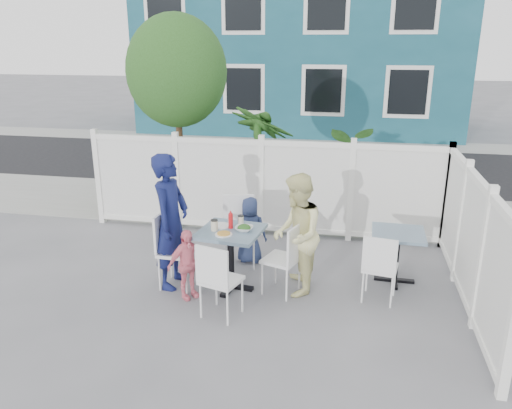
% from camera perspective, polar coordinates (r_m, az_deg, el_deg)
% --- Properties ---
extents(ground, '(80.00, 80.00, 0.00)m').
position_cam_1_polar(ground, '(6.36, -4.37, -11.04)').
color(ground, slate).
extents(near_sidewalk, '(24.00, 2.60, 0.01)m').
position_cam_1_polar(near_sidewalk, '(9.77, 1.53, -0.31)').
color(near_sidewalk, gray).
rests_on(near_sidewalk, ground).
extents(street, '(24.00, 5.00, 0.01)m').
position_cam_1_polar(street, '(13.30, 4.23, 4.64)').
color(street, black).
rests_on(street, ground).
extents(far_sidewalk, '(24.00, 1.60, 0.01)m').
position_cam_1_polar(far_sidewalk, '(16.31, 5.59, 7.13)').
color(far_sidewalk, gray).
rests_on(far_sidewalk, ground).
extents(building, '(11.00, 6.00, 6.00)m').
position_cam_1_polar(building, '(19.44, 5.40, 17.79)').
color(building, '#184C5A').
rests_on(building, ground).
extents(fence_back, '(5.86, 0.08, 1.60)m').
position_cam_1_polar(fence_back, '(8.21, 0.61, 1.77)').
color(fence_back, white).
rests_on(fence_back, ground).
extents(fence_right, '(0.08, 3.66, 1.60)m').
position_cam_1_polar(fence_right, '(6.54, 23.33, -4.13)').
color(fence_right, white).
rests_on(fence_right, ground).
extents(tree, '(1.80, 1.62, 3.59)m').
position_cam_1_polar(tree, '(9.21, -9.09, 14.78)').
color(tree, '#382316').
rests_on(tree, ground).
extents(utility_cabinet, '(0.69, 0.54, 1.18)m').
position_cam_1_polar(utility_cabinet, '(10.37, -10.36, 3.85)').
color(utility_cabinet, gold).
rests_on(utility_cabinet, ground).
extents(potted_shrub_a, '(1.58, 1.58, 2.06)m').
position_cam_1_polar(potted_shrub_a, '(8.83, 0.73, 4.59)').
color(potted_shrub_a, '#214617').
rests_on(potted_shrub_a, ground).
extents(potted_shrub_b, '(1.54, 1.35, 1.64)m').
position_cam_1_polar(potted_shrub_b, '(8.65, 12.26, 2.46)').
color(potted_shrub_b, '#214617').
rests_on(potted_shrub_b, ground).
extents(main_table, '(0.86, 0.86, 0.81)m').
position_cam_1_polar(main_table, '(6.43, -2.92, -4.45)').
color(main_table, '#455F7A').
rests_on(main_table, ground).
extents(spare_table, '(0.70, 0.70, 0.71)m').
position_cam_1_polar(spare_table, '(6.87, 15.86, -4.30)').
color(spare_table, '#455F7A').
rests_on(spare_table, ground).
extents(chair_left, '(0.45, 0.47, 1.00)m').
position_cam_1_polar(chair_left, '(6.61, -9.70, -4.49)').
color(chair_left, white).
rests_on(chair_left, ground).
extents(chair_right, '(0.53, 0.54, 0.95)m').
position_cam_1_polar(chair_right, '(6.31, 3.58, -5.69)').
color(chair_right, white).
rests_on(chair_right, ground).
extents(chair_back, '(0.55, 0.54, 1.00)m').
position_cam_1_polar(chair_back, '(7.18, -1.95, -2.35)').
color(chair_back, white).
rests_on(chair_back, ground).
extents(chair_near, '(0.52, 0.51, 0.93)m').
position_cam_1_polar(chair_near, '(5.78, -4.44, -8.15)').
color(chair_near, white).
rests_on(chair_near, ground).
extents(chair_spare, '(0.47, 0.45, 0.89)m').
position_cam_1_polar(chair_spare, '(6.29, 13.97, -6.61)').
color(chair_spare, white).
rests_on(chair_spare, ground).
extents(man, '(0.47, 0.68, 1.78)m').
position_cam_1_polar(man, '(6.52, -9.69, -1.91)').
color(man, '#111749').
rests_on(man, ground).
extents(woman, '(0.68, 0.83, 1.57)m').
position_cam_1_polar(woman, '(6.30, 4.68, -3.47)').
color(woman, '#DDD554').
rests_on(woman, ground).
extents(boy, '(0.49, 0.32, 0.98)m').
position_cam_1_polar(boy, '(7.24, -0.70, -2.93)').
color(boy, '#202B4E').
rests_on(boy, ground).
extents(toddler, '(0.52, 0.55, 0.91)m').
position_cam_1_polar(toddler, '(6.31, -7.89, -6.78)').
color(toddler, pink).
rests_on(toddler, ground).
extents(plate_main, '(0.22, 0.22, 0.01)m').
position_cam_1_polar(plate_main, '(6.20, -3.71, -3.45)').
color(plate_main, white).
rests_on(plate_main, main_table).
extents(plate_side, '(0.24, 0.24, 0.02)m').
position_cam_1_polar(plate_side, '(6.50, -4.00, -2.42)').
color(plate_side, white).
rests_on(plate_side, main_table).
extents(salad_bowl, '(0.23, 0.23, 0.06)m').
position_cam_1_polar(salad_bowl, '(6.32, -1.37, -2.77)').
color(salad_bowl, white).
rests_on(salad_bowl, main_table).
extents(coffee_cup_a, '(0.09, 0.09, 0.13)m').
position_cam_1_polar(coffee_cup_a, '(6.34, -4.79, -2.41)').
color(coffee_cup_a, beige).
rests_on(coffee_cup_a, main_table).
extents(coffee_cup_b, '(0.07, 0.07, 0.11)m').
position_cam_1_polar(coffee_cup_b, '(6.53, -1.76, -1.82)').
color(coffee_cup_b, beige).
rests_on(coffee_cup_b, main_table).
extents(ketchup_bottle, '(0.06, 0.06, 0.19)m').
position_cam_1_polar(ketchup_bottle, '(6.39, -2.91, -1.90)').
color(ketchup_bottle, red).
rests_on(ketchup_bottle, main_table).
extents(salt_shaker, '(0.03, 0.03, 0.07)m').
position_cam_1_polar(salt_shaker, '(6.61, -3.13, -1.81)').
color(salt_shaker, white).
rests_on(salt_shaker, main_table).
extents(pepper_shaker, '(0.03, 0.03, 0.08)m').
position_cam_1_polar(pepper_shaker, '(6.57, -2.82, -1.86)').
color(pepper_shaker, black).
rests_on(pepper_shaker, main_table).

